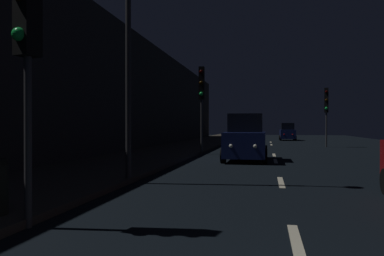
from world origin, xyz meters
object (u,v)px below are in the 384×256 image
at_px(traffic_light_far_right, 326,104).
at_px(streetlamp_overhead, 143,3).
at_px(traffic_light_near_left, 27,19).
at_px(traffic_light_far_left, 202,90).
at_px(car_distant_taillights, 287,132).
at_px(car_approaching_headlights, 246,139).

distance_m(traffic_light_far_right, streetlamp_overhead, 22.08).
distance_m(traffic_light_near_left, streetlamp_overhead, 5.20).
bearing_deg(traffic_light_far_left, car_distant_taillights, 163.93).
relative_size(traffic_light_near_left, streetlamp_overhead, 0.60).
relative_size(traffic_light_far_right, streetlamp_overhead, 0.58).
height_order(traffic_light_far_left, traffic_light_near_left, traffic_light_far_left).
height_order(streetlamp_overhead, car_approaching_headlights, streetlamp_overhead).
height_order(traffic_light_near_left, car_distant_taillights, traffic_light_near_left).
height_order(traffic_light_far_right, car_approaching_headlights, traffic_light_far_right).
bearing_deg(car_distant_taillights, car_approaching_headlights, 172.76).
xyz_separation_m(traffic_light_far_right, car_approaching_headlights, (-5.50, -12.54, -2.27)).
bearing_deg(car_approaching_headlights, streetlamp_overhead, -17.41).
relative_size(traffic_light_near_left, car_approaching_headlights, 1.07).
relative_size(traffic_light_far_left, car_distant_taillights, 1.31).
xyz_separation_m(traffic_light_far_left, car_approaching_headlights, (2.72, -3.50, -2.69)).
height_order(traffic_light_far_left, streetlamp_overhead, streetlamp_overhead).
bearing_deg(car_approaching_headlights, traffic_light_far_left, -142.13).
bearing_deg(car_approaching_headlights, car_distant_taillights, 172.76).
distance_m(traffic_light_far_left, car_distant_taillights, 23.34).
height_order(traffic_light_far_right, car_distant_taillights, traffic_light_far_right).
distance_m(traffic_light_far_left, traffic_light_near_left, 16.35).
relative_size(streetlamp_overhead, car_approaching_headlights, 1.79).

